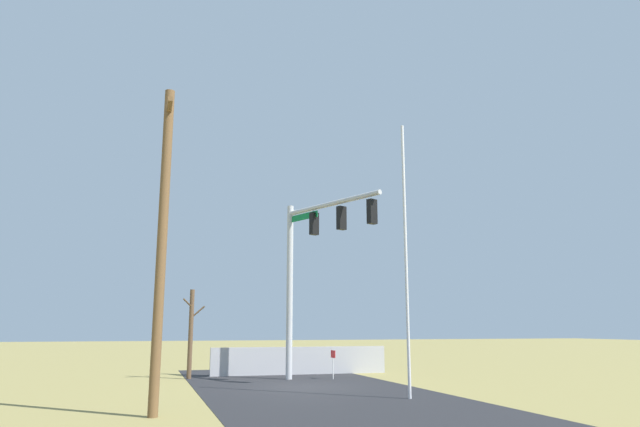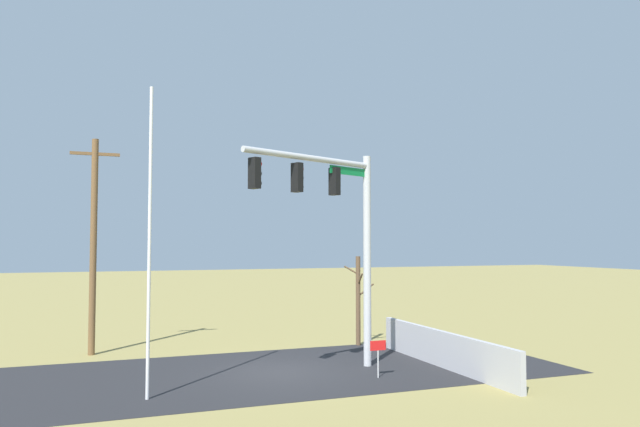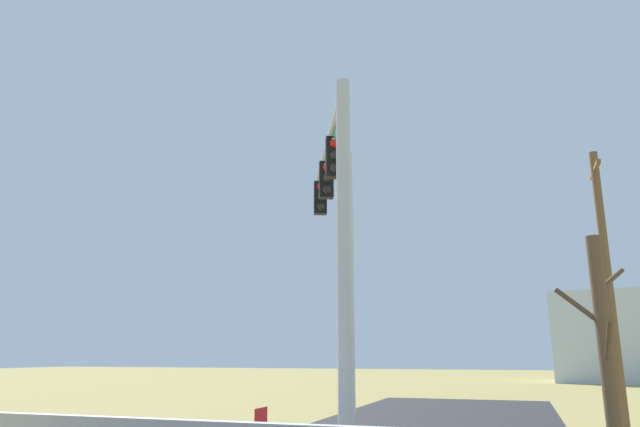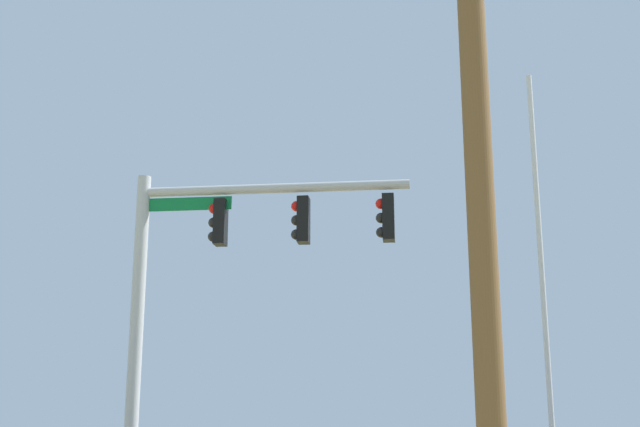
# 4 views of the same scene
# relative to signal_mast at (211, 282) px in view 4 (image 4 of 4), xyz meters

# --- Properties ---
(signal_mast) EXTENTS (5.34, 2.48, 7.63)m
(signal_mast) POSITION_rel_signal_mast_xyz_m (0.00, 0.00, 0.00)
(signal_mast) COLOR #B2B5BA
(signal_mast) RESTS_ON ground_plane
(flagpole) EXTENTS (0.10, 0.10, 8.98)m
(flagpole) POSITION_rel_signal_mast_xyz_m (-6.40, -1.37, -0.83)
(flagpole) COLOR silver
(flagpole) RESTS_ON ground_plane
(utility_pole) EXTENTS (1.90, 0.26, 8.64)m
(utility_pole) POSITION_rel_signal_mast_xyz_m (-7.98, 6.39, -0.83)
(utility_pole) COLOR brown
(utility_pole) RESTS_ON ground_plane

